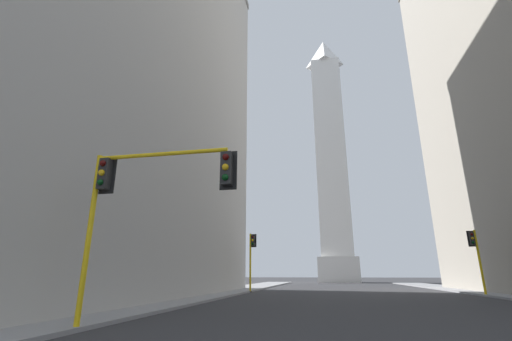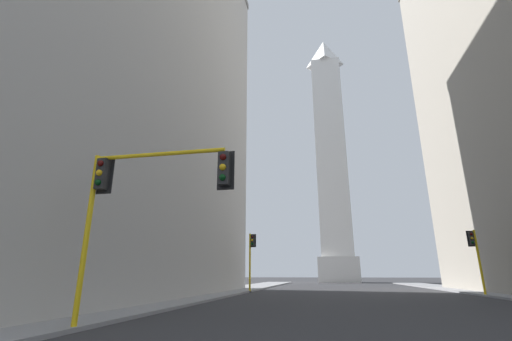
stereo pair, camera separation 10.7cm
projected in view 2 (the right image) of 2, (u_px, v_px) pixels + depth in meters
name	position (u px, v px, depth m)	size (l,w,h in m)	color
sidewalk_left	(208.00, 294.00, 29.12)	(5.00, 91.96, 0.15)	gray
building_left	(84.00, 61.00, 31.81)	(23.13, 36.13, 41.44)	#B2AFAA
obelisk	(331.00, 154.00, 81.18)	(8.51, 8.51, 60.58)	silver
traffic_light_near_left	(137.00, 191.00, 11.50)	(5.21, 0.50, 5.76)	yellow
traffic_light_mid_right	(476.00, 252.00, 28.41)	(0.76, 0.52, 5.29)	yellow
traffic_light_mid_left	(251.00, 253.00, 34.66)	(0.80, 0.53, 5.72)	yellow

